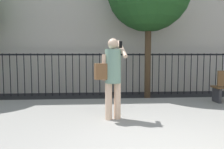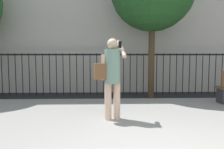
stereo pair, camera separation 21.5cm
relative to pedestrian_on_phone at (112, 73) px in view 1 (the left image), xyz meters
name	(u,v)px [view 1 (the left image)]	position (x,y,z in m)	size (l,w,h in m)	color
sidewalk	(142,120)	(0.71, 0.15, -1.10)	(28.00, 4.40, 0.15)	gray
iron_fence	(123,68)	(0.71, 3.85, -0.15)	(12.03, 0.04, 1.60)	black
pedestrian_on_phone	(112,73)	(0.00, 0.00, 0.00)	(0.71, 0.51, 1.76)	beige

